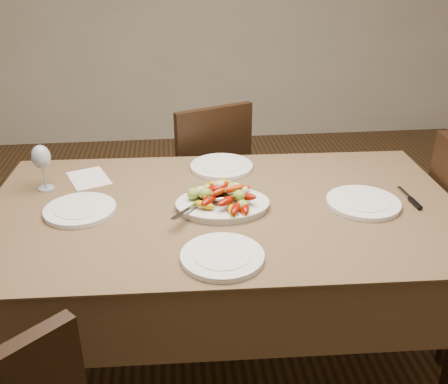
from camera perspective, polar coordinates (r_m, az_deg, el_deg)
name	(u,v)px	position (r m, az deg, el deg)	size (l,w,h in m)	color
floor	(244,377)	(2.29, 2.35, -20.41)	(6.00, 6.00, 0.00)	#3D2712
dining_table	(224,286)	(2.14, 0.00, -10.65)	(1.84, 1.04, 0.76)	brown
chair_far	(199,180)	(2.82, -2.84, 1.33)	(0.42, 0.42, 0.95)	black
serving_platter	(223,206)	(1.91, -0.16, -1.58)	(0.35, 0.26, 0.02)	white
roasted_vegetables	(223,192)	(1.89, -0.16, -0.05)	(0.28, 0.19, 0.09)	#780E02
serving_spoon	(206,202)	(1.86, -2.08, -1.18)	(0.28, 0.06, 0.03)	#9EA0A8
plate_left	(80,210)	(1.97, -16.12, -1.99)	(0.27, 0.27, 0.02)	white
plate_right	(363,203)	(2.01, 15.62, -1.20)	(0.28, 0.28, 0.02)	white
plate_far	(222,167)	(2.26, -0.29, 2.91)	(0.28, 0.28, 0.02)	white
plate_near	(222,257)	(1.62, -0.19, -7.40)	(0.27, 0.27, 0.02)	white
wine_glass	(43,166)	(2.16, -20.02, 2.78)	(0.08, 0.08, 0.20)	#8C99A5
menu_card	(89,178)	(2.24, -15.19, 1.53)	(0.15, 0.21, 0.00)	silver
table_knife	(410,199)	(2.11, 20.49, -0.74)	(0.02, 0.20, 0.01)	#9EA0A8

